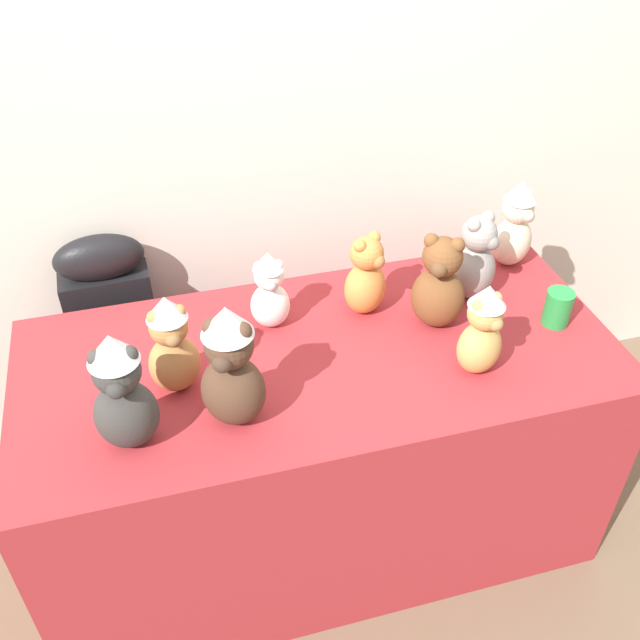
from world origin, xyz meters
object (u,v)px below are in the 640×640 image
Objects in this scene: teddy_bear_honey at (482,331)px; teddy_bear_ash at (475,260)px; instrument_case at (121,354)px; teddy_bear_caramel at (172,345)px; teddy_bear_snow at (270,291)px; party_cup_green at (558,308)px; display_table at (320,447)px; teddy_bear_chestnut at (439,285)px; teddy_bear_cream at (515,225)px; teddy_bear_ginger at (366,277)px; teddy_bear_cocoa at (231,368)px; teddy_bear_charcoal at (122,393)px.

teddy_bear_ash is at bearing 49.52° from teddy_bear_honey.
instrument_case is 0.73m from teddy_bear_caramel.
teddy_bear_snow is 0.90× the size of teddy_bear_honey.
teddy_bear_caramel is at bearing 178.97° from party_cup_green.
display_table is 0.78m from instrument_case.
teddy_bear_chestnut reaches higher than teddy_bear_honey.
teddy_bear_honey reaches higher than party_cup_green.
teddy_bear_ash is 2.59× the size of party_cup_green.
instrument_case is at bearing 149.95° from teddy_bear_cream.
teddy_bear_honey is (0.97, -0.69, 0.44)m from instrument_case.
teddy_bear_ginger reaches higher than teddy_bear_snow.
teddy_bear_snow is at bearing 127.39° from teddy_bear_honey.
party_cup_green is at bearing -52.46° from teddy_bear_ginger.
party_cup_green is (0.98, 0.14, -0.12)m from teddy_bear_cocoa.
teddy_bear_chestnut is at bearing 19.91° from teddy_bear_charcoal.
instrument_case is at bearing 123.77° from teddy_bear_ginger.
teddy_bear_charcoal is 1.29× the size of teddy_bear_ginger.
teddy_bear_charcoal is 0.80m from teddy_bear_ginger.
teddy_bear_caramel is 0.99× the size of teddy_bear_cream.
teddy_bear_chestnut is (0.76, 0.07, -0.00)m from teddy_bear_caramel.
instrument_case is 3.38× the size of teddy_bear_ash.
teddy_bear_cocoa is at bearing -173.82° from teddy_bear_ginger.
teddy_bear_ginger is at bearing 2.88° from teddy_bear_snow.
teddy_bear_honey is at bearing -140.20° from teddy_bear_ash.
teddy_bear_ginger is 0.57m from party_cup_green.
teddy_bear_charcoal is 0.26m from teddy_bear_cocoa.
teddy_bear_charcoal is 1.34m from teddy_bear_cream.
teddy_bear_charcoal is at bearing -159.73° from display_table.
teddy_bear_ginger is at bearing 104.10° from teddy_bear_honey.
teddy_bear_charcoal reaches higher than instrument_case.
party_cup_green is at bearing 3.65° from teddy_bear_honey.
teddy_bear_cream is at bearing -18.62° from teddy_bear_ginger.
teddy_bear_snow is at bearing 168.06° from teddy_bear_cream.
teddy_bear_ash is at bearing 133.66° from party_cup_green.
instrument_case is 0.94m from teddy_bear_ginger.
teddy_bear_chestnut is (0.18, -0.12, 0.02)m from teddy_bear_ginger.
teddy_bear_cream is (0.54, 0.12, 0.02)m from teddy_bear_ginger.
teddy_bear_snow is (-0.10, 0.16, 0.52)m from display_table.
teddy_bear_cream reaches higher than teddy_bear_snow.
teddy_bear_cream is at bearing 20.88° from display_table.
teddy_bear_charcoal is at bearing 169.78° from teddy_bear_ash.
teddy_bear_charcoal reaches higher than teddy_bear_cream.
display_table is 5.61× the size of teddy_bear_chestnut.
teddy_bear_honey reaches higher than instrument_case.
teddy_bear_honey is at bearing -48.28° from teddy_bear_chestnut.
teddy_bear_cocoa reaches higher than teddy_bear_caramel.
teddy_bear_chestnut is at bearing -175.59° from teddy_bear_ash.
teddy_bear_ash is at bearing 2.47° from teddy_bear_caramel.
teddy_bear_snow is 0.48m from teddy_bear_chestnut.
teddy_bear_snow is 0.75× the size of teddy_bear_charcoal.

